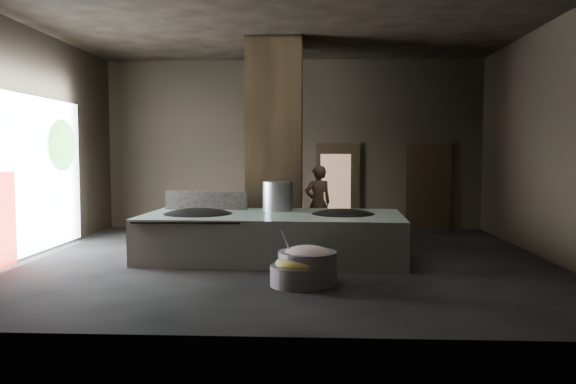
# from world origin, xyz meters

# --- Properties ---
(floor) EXTENTS (10.00, 9.00, 0.10)m
(floor) POSITION_xyz_m (0.00, 0.00, -0.05)
(floor) COLOR black
(floor) RESTS_ON ground
(ceiling) EXTENTS (10.00, 9.00, 0.10)m
(ceiling) POSITION_xyz_m (0.00, 0.00, 4.55)
(ceiling) COLOR black
(ceiling) RESTS_ON back_wall
(back_wall) EXTENTS (10.00, 0.10, 4.50)m
(back_wall) POSITION_xyz_m (0.00, 4.55, 2.25)
(back_wall) COLOR black
(back_wall) RESTS_ON ground
(front_wall) EXTENTS (10.00, 0.10, 4.50)m
(front_wall) POSITION_xyz_m (0.00, -4.55, 2.25)
(front_wall) COLOR black
(front_wall) RESTS_ON ground
(left_wall) EXTENTS (0.10, 9.00, 4.50)m
(left_wall) POSITION_xyz_m (-5.05, 0.00, 2.25)
(left_wall) COLOR black
(left_wall) RESTS_ON ground
(right_wall) EXTENTS (0.10, 9.00, 4.50)m
(right_wall) POSITION_xyz_m (5.05, 0.00, 2.25)
(right_wall) COLOR black
(right_wall) RESTS_ON ground
(pillar) EXTENTS (1.20, 1.20, 4.50)m
(pillar) POSITION_xyz_m (-0.30, 1.90, 2.25)
(pillar) COLOR black
(pillar) RESTS_ON ground
(hearth_platform) EXTENTS (5.04, 2.59, 0.86)m
(hearth_platform) POSITION_xyz_m (-0.22, 0.17, 0.43)
(hearth_platform) COLOR #B0C1AD
(hearth_platform) RESTS_ON ground
(platform_cap) EXTENTS (4.83, 2.32, 0.03)m
(platform_cap) POSITION_xyz_m (-0.22, 0.17, 0.82)
(platform_cap) COLOR black
(platform_cap) RESTS_ON hearth_platform
(wok_left) EXTENTS (1.56, 1.56, 0.43)m
(wok_left) POSITION_xyz_m (-1.67, 0.12, 0.75)
(wok_left) COLOR black
(wok_left) RESTS_ON hearth_platform
(wok_left_rim) EXTENTS (1.59, 1.59, 0.05)m
(wok_left_rim) POSITION_xyz_m (-1.67, 0.12, 0.82)
(wok_left_rim) COLOR black
(wok_left_rim) RESTS_ON hearth_platform
(wok_right) EXTENTS (1.45, 1.45, 0.41)m
(wok_right) POSITION_xyz_m (1.13, 0.22, 0.75)
(wok_right) COLOR black
(wok_right) RESTS_ON hearth_platform
(wok_right_rim) EXTENTS (1.48, 1.48, 0.05)m
(wok_right_rim) POSITION_xyz_m (1.13, 0.22, 0.82)
(wok_right_rim) COLOR black
(wok_right_rim) RESTS_ON hearth_platform
(stock_pot) EXTENTS (0.60, 0.60, 0.64)m
(stock_pot) POSITION_xyz_m (-0.17, 0.72, 1.13)
(stock_pot) COLOR #AAABB2
(stock_pot) RESTS_ON hearth_platform
(splash_guard) EXTENTS (1.72, 0.15, 0.43)m
(splash_guard) POSITION_xyz_m (-1.67, 0.92, 1.03)
(splash_guard) COLOR black
(splash_guard) RESTS_ON hearth_platform
(cook) EXTENTS (0.74, 0.61, 1.74)m
(cook) POSITION_xyz_m (0.66, 2.42, 0.87)
(cook) COLOR #91704A
(cook) RESTS_ON ground
(veg_basin) EXTENTS (1.06, 1.06, 0.32)m
(veg_basin) POSITION_xyz_m (0.34, -2.09, 0.16)
(veg_basin) COLOR gray
(veg_basin) RESTS_ON ground
(veg_fill) EXTENTS (0.70, 0.70, 0.22)m
(veg_fill) POSITION_xyz_m (0.34, -2.09, 0.35)
(veg_fill) COLOR #8FB356
(veg_fill) RESTS_ON veg_basin
(ladle) EXTENTS (0.24, 0.27, 0.61)m
(ladle) POSITION_xyz_m (0.19, -1.94, 0.55)
(ladle) COLOR #AAABB2
(ladle) RESTS_ON veg_basin
(meat_basin) EXTENTS (1.14, 1.14, 0.50)m
(meat_basin) POSITION_xyz_m (0.48, -1.93, 0.25)
(meat_basin) COLOR gray
(meat_basin) RESTS_ON ground
(meat_fill) EXTENTS (0.76, 0.76, 0.29)m
(meat_fill) POSITION_xyz_m (0.48, -1.93, 0.45)
(meat_fill) COLOR tan
(meat_fill) RESTS_ON meat_basin
(doorway_near) EXTENTS (1.18, 0.08, 2.38)m
(doorway_near) POSITION_xyz_m (1.20, 4.45, 1.10)
(doorway_near) COLOR black
(doorway_near) RESTS_ON ground
(doorway_near_glow) EXTENTS (0.80, 0.04, 1.90)m
(doorway_near_glow) POSITION_xyz_m (1.14, 4.43, 1.05)
(doorway_near_glow) COLOR #8C6647
(doorway_near_glow) RESTS_ON ground
(doorway_far) EXTENTS (1.18, 0.08, 2.38)m
(doorway_far) POSITION_xyz_m (3.60, 4.45, 1.10)
(doorway_far) COLOR black
(doorway_far) RESTS_ON ground
(doorway_far_glow) EXTENTS (0.76, 0.04, 1.81)m
(doorway_far_glow) POSITION_xyz_m (3.46, 4.43, 1.05)
(doorway_far_glow) COLOR #8C6647
(doorway_far_glow) RESTS_ON ground
(left_opening) EXTENTS (0.04, 4.20, 3.10)m
(left_opening) POSITION_xyz_m (-4.95, 0.20, 1.60)
(left_opening) COLOR white
(left_opening) RESTS_ON ground
(pavilion_sliver) EXTENTS (0.05, 0.90, 1.70)m
(pavilion_sliver) POSITION_xyz_m (-4.88, -1.10, 0.85)
(pavilion_sliver) COLOR maroon
(pavilion_sliver) RESTS_ON ground
(tree_silhouette) EXTENTS (0.28, 1.10, 1.10)m
(tree_silhouette) POSITION_xyz_m (-4.85, 1.30, 2.20)
(tree_silhouette) COLOR #194714
(tree_silhouette) RESTS_ON left_opening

